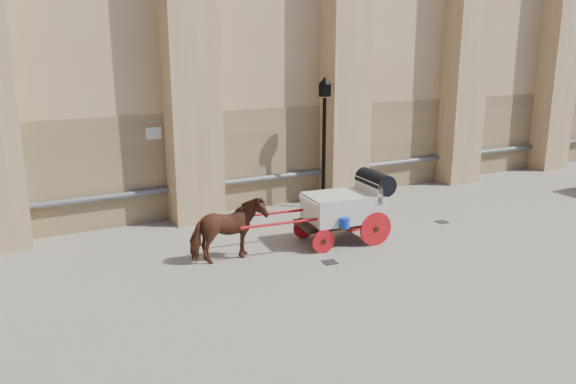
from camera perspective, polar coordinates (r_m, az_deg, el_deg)
ground at (r=13.44m, az=0.09°, el=-6.19°), size 90.00×90.00×0.00m
horse at (r=12.77m, az=-6.09°, el=-3.92°), size 1.75×0.84×1.45m
carriage at (r=14.07m, az=6.08°, el=-1.32°), size 4.05×1.54×1.73m
street_lamp at (r=16.87m, az=3.68°, el=5.41°), size 0.37×0.37×3.94m
drain_grate_near at (r=12.88m, az=4.26°, el=-7.13°), size 0.36×0.36×0.01m
drain_grate_far at (r=16.32m, az=15.36°, el=-2.96°), size 0.34×0.34×0.01m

